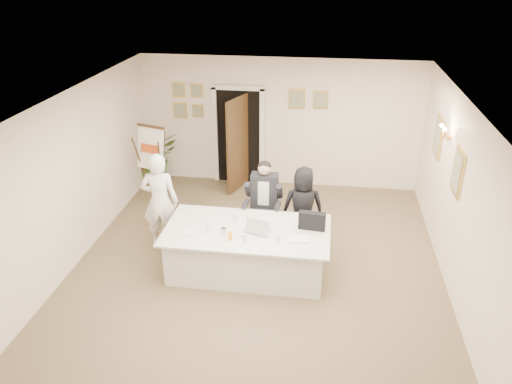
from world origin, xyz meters
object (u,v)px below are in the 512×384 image
object	(u,v)px
laptop	(258,223)
laptop_bag	(312,221)
potted_palm	(154,157)
steel_jug	(224,231)
standing_woman	(303,207)
conference_table	(247,250)
seated_man	(264,200)
oj_glass	(230,236)
standing_man	(160,201)
paper_stack	(298,239)
flip_chart	(156,170)

from	to	relation	value
laptop	laptop_bag	xyz separation A→B (m)	(0.83, 0.16, 0.01)
potted_palm	laptop_bag	size ratio (longest dim) A/B	2.72
laptop	laptop_bag	bearing A→B (deg)	27.79
steel_jug	standing_woman	bearing A→B (deg)	45.77
conference_table	seated_man	world-z (taller)	seated_man
laptop_bag	steel_jug	bearing A→B (deg)	-159.08
oj_glass	conference_table	bearing A→B (deg)	60.04
standing_man	potted_palm	distance (m)	2.92
seated_man	standing_man	world-z (taller)	standing_man
laptop	paper_stack	distance (m)	0.69
standing_woman	laptop	bearing A→B (deg)	50.45
potted_palm	steel_jug	xyz separation A→B (m)	(2.33, -3.48, 0.26)
seated_man	conference_table	bearing A→B (deg)	-94.56
conference_table	oj_glass	xyz separation A→B (m)	(-0.20, -0.35, 0.45)
conference_table	flip_chart	bearing A→B (deg)	136.57
paper_stack	flip_chart	bearing A→B (deg)	142.83
seated_man	flip_chart	distance (m)	2.51
seated_man	flip_chart	size ratio (longest dim) A/B	0.89
laptop_bag	steel_jug	distance (m)	1.39
seated_man	laptop_bag	distance (m)	1.31
conference_table	steel_jug	xyz separation A→B (m)	(-0.33, -0.20, 0.44)
flip_chart	conference_table	bearing A→B (deg)	-43.43
standing_woman	oj_glass	bearing A→B (deg)	46.04
laptop_bag	conference_table	bearing A→B (deg)	-165.30
conference_table	seated_man	size ratio (longest dim) A/B	1.73
laptop_bag	paper_stack	distance (m)	0.43
potted_palm	laptop	size ratio (longest dim) A/B	2.98
flip_chart	oj_glass	size ratio (longest dim) A/B	12.99
standing_woman	paper_stack	size ratio (longest dim) A/B	5.04
flip_chart	standing_woman	bearing A→B (deg)	-20.04
conference_table	standing_man	xyz separation A→B (m)	(-1.60, 0.58, 0.48)
seated_man	laptop_bag	bearing A→B (deg)	-45.25
standing_man	steel_jug	distance (m)	1.49
potted_palm	seated_man	bearing A→B (deg)	-37.98
laptop_bag	steel_jug	size ratio (longest dim) A/B	3.81
potted_palm	steel_jug	size ratio (longest dim) A/B	10.36
seated_man	laptop	distance (m)	1.12
standing_woman	steel_jug	distance (m)	1.65
seated_man	potted_palm	bearing A→B (deg)	143.85
flip_chart	potted_palm	distance (m)	1.31
paper_stack	oj_glass	distance (m)	1.03
standing_man	standing_woman	xyz separation A→B (m)	(2.42, 0.40, -0.14)
conference_table	standing_woman	distance (m)	1.32
seated_man	potted_palm	world-z (taller)	seated_man
standing_man	potted_palm	size ratio (longest dim) A/B	1.53
seated_man	standing_woman	xyz separation A→B (m)	(0.70, -0.13, -0.02)
standing_woman	steel_jug	size ratio (longest dim) A/B	13.32
standing_woman	potted_palm	distance (m)	4.17
oj_glass	seated_man	bearing A→B (deg)	77.41
conference_table	paper_stack	xyz separation A→B (m)	(0.82, -0.21, 0.40)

